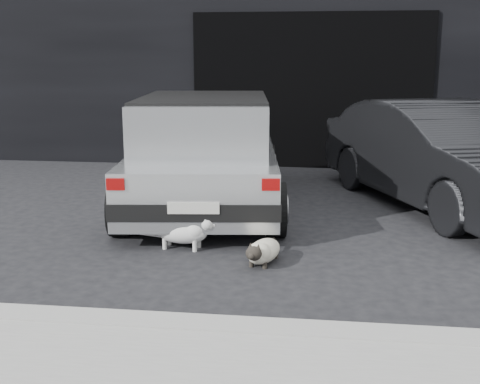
# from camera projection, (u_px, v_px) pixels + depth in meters

# --- Properties ---
(ground) EXTENTS (80.00, 80.00, 0.00)m
(ground) POSITION_uv_depth(u_px,v_px,m) (214.00, 230.00, 6.70)
(ground) COLOR black
(ground) RESTS_ON ground
(building_facade) EXTENTS (34.00, 4.00, 5.00)m
(building_facade) POSITION_uv_depth(u_px,v_px,m) (314.00, 24.00, 11.82)
(building_facade) COLOR black
(building_facade) RESTS_ON ground
(garage_opening) EXTENTS (4.00, 0.10, 2.60)m
(garage_opening) POSITION_uv_depth(u_px,v_px,m) (311.00, 91.00, 10.15)
(garage_opening) COLOR black
(garage_opening) RESTS_ON ground
(curb) EXTENTS (18.00, 0.25, 0.12)m
(curb) POSITION_uv_depth(u_px,v_px,m) (295.00, 335.00, 4.05)
(curb) COLOR gray
(curb) RESTS_ON ground
(silver_hatchback) EXTENTS (2.24, 4.01, 1.41)m
(silver_hatchback) POSITION_uv_depth(u_px,v_px,m) (205.00, 147.00, 7.54)
(silver_hatchback) COLOR silver
(silver_hatchback) RESTS_ON ground
(second_car) EXTENTS (2.87, 4.29, 1.34)m
(second_car) POSITION_uv_depth(u_px,v_px,m) (441.00, 155.00, 7.58)
(second_car) COLOR black
(second_car) RESTS_ON ground
(cat_siamese) EXTENTS (0.39, 0.77, 0.27)m
(cat_siamese) POSITION_uv_depth(u_px,v_px,m) (262.00, 252.00, 5.57)
(cat_siamese) COLOR beige
(cat_siamese) RESTS_ON ground
(cat_white) EXTENTS (0.80, 0.33, 0.37)m
(cat_white) POSITION_uv_depth(u_px,v_px,m) (185.00, 231.00, 6.01)
(cat_white) COLOR silver
(cat_white) RESTS_ON ground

